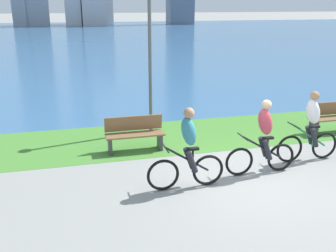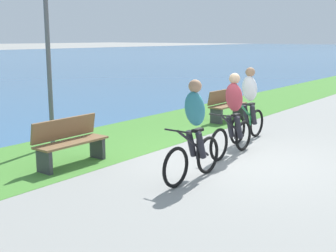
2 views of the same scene
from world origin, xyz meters
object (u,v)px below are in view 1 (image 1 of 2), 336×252
Objects in this scene: cyclist_lead at (188,149)px; lamppost_tall at (150,34)px; cyclist_trailing at (263,138)px; bench_far_along_path at (135,134)px; bench_near_path at (333,117)px; cyclist_distant_rear at (311,127)px.

cyclist_lead is 4.33m from lamppost_tall.
cyclist_lead reaches higher than cyclist_trailing.
lamppost_tall is at bearing 89.15° from cyclist_lead.
bench_near_path is at bearing 0.05° from bench_far_along_path.
cyclist_lead is 0.39× the size of lamppost_tall.
cyclist_trailing reaches higher than bench_near_path.
bench_far_along_path is (-2.51, 2.10, -0.39)m from cyclist_trailing.
cyclist_lead is 1.14× the size of bench_far_along_path.
bench_far_along_path is 2.90m from lamppost_tall.
lamppost_tall is at bearing 135.34° from cyclist_distant_rear.
cyclist_trailing is 4.01m from bench_near_path.
lamppost_tall reaches higher than cyclist_lead.
lamppost_tall reaches higher than cyclist_trailing.
cyclist_trailing is at bearing 8.45° from cyclist_lead.
cyclist_lead is at bearing -73.90° from bench_far_along_path.
cyclist_lead is 5.75m from bench_near_path.
cyclist_lead is 1.01× the size of cyclist_trailing.
cyclist_distant_rear is 1.15× the size of bench_near_path.
lamppost_tall is (0.74, 1.47, 2.39)m from bench_far_along_path.
cyclist_distant_rear is (3.27, 0.66, 0.00)m from cyclist_lead.
bench_far_along_path is at bearing -179.95° from bench_near_path.
cyclist_lead is 2.50m from bench_far_along_path.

